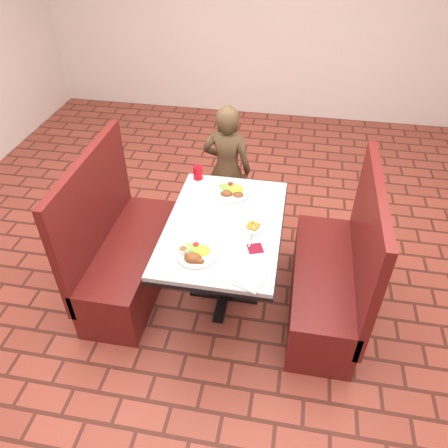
{
  "coord_description": "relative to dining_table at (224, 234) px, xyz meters",
  "views": [
    {
      "loc": [
        0.42,
        -2.34,
        2.66
      ],
      "look_at": [
        0.0,
        0.0,
        0.75
      ],
      "focal_mm": 35.0,
      "sensor_mm": 36.0,
      "label": 1
    }
  ],
  "objects": [
    {
      "name": "diner_person",
      "position": [
        -0.15,
        0.96,
        -0.05
      ],
      "size": [
        0.46,
        0.32,
        1.2
      ],
      "primitive_type": "imported",
      "rotation": [
        0.0,
        0.0,
        3.06
      ],
      "color": "brown",
      "rests_on": "ground"
    },
    {
      "name": "maroon_napkin",
      "position": [
        0.25,
        -0.22,
        0.1
      ],
      "size": [
        0.12,
        0.12,
        0.0
      ],
      "primitive_type": "cube",
      "rotation": [
        0.0,
        0.0,
        0.35
      ],
      "color": "maroon",
      "rests_on": "dining_table"
    },
    {
      "name": "booth_bench_right",
      "position": [
        0.8,
        0.0,
        -0.32
      ],
      "size": [
        0.47,
        1.2,
        1.17
      ],
      "color": "maroon",
      "rests_on": "ground"
    },
    {
      "name": "room",
      "position": [
        0.0,
        0.0,
        1.26
      ],
      "size": [
        7.0,
        7.04,
        2.82
      ],
      "color": "#A34735",
      "rests_on": "ground"
    },
    {
      "name": "dining_table",
      "position": [
        0.0,
        0.0,
        0.0
      ],
      "size": [
        0.81,
        1.21,
        0.75
      ],
      "color": "#B9BCBE",
      "rests_on": "ground"
    },
    {
      "name": "plantain_plate",
      "position": [
        0.21,
        -0.0,
        0.11
      ],
      "size": [
        0.16,
        0.16,
        0.02
      ],
      "rotation": [
        0.0,
        0.0,
        -0.41
      ],
      "color": "white",
      "rests_on": "dining_table"
    },
    {
      "name": "knife_utensil",
      "position": [
        -0.04,
        -0.35,
        0.11
      ],
      "size": [
        0.06,
        0.16,
        0.0
      ],
      "primitive_type": "cube",
      "rotation": [
        0.0,
        0.0,
        0.33
      ],
      "color": "silver",
      "rests_on": "dining_table"
    },
    {
      "name": "lettuce_shreds",
      "position": [
        0.04,
        0.06,
        0.1
      ],
      "size": [
        0.28,
        0.32,
        0.0
      ],
      "primitive_type": null,
      "color": "#99BF4C",
      "rests_on": "dining_table"
    },
    {
      "name": "booth_bench_left",
      "position": [
        -0.8,
        0.0,
        -0.32
      ],
      "size": [
        0.47,
        1.2,
        1.17
      ],
      "color": "maroon",
      "rests_on": "ground"
    },
    {
      "name": "red_tumbler",
      "position": [
        -0.31,
        0.54,
        0.15
      ],
      "size": [
        0.07,
        0.07,
        0.11
      ],
      "primitive_type": "cylinder",
      "color": "red",
      "rests_on": "dining_table"
    },
    {
      "name": "spoon_utensil",
      "position": [
        0.21,
        -0.14,
        0.1
      ],
      "size": [
        0.01,
        0.14,
        0.0
      ],
      "primitive_type": "cube",
      "rotation": [
        0.0,
        0.0,
        -0.01
      ],
      "color": "silver",
      "rests_on": "dining_table"
    },
    {
      "name": "far_dinner_plate",
      "position": [
        -0.01,
        0.39,
        0.12
      ],
      "size": [
        0.28,
        0.28,
        0.07
      ],
      "rotation": [
        0.0,
        0.0,
        -0.23
      ],
      "color": "white",
      "rests_on": "dining_table"
    },
    {
      "name": "fork_utensil",
      "position": [
        -0.14,
        -0.35,
        0.11
      ],
      "size": [
        0.01,
        0.17,
        0.0
      ],
      "primitive_type": "cube",
      "rotation": [
        0.0,
        0.0,
        0.04
      ],
      "color": "silver",
      "rests_on": "dining_table"
    },
    {
      "name": "paper_napkin",
      "position": [
        0.23,
        -0.51,
        0.1
      ],
      "size": [
        0.24,
        0.21,
        0.01
      ],
      "primitive_type": "cube",
      "rotation": [
        0.0,
        0.0,
        -0.37
      ],
      "color": "white",
      "rests_on": "dining_table"
    },
    {
      "name": "near_dinner_plate",
      "position": [
        -0.12,
        -0.35,
        0.13
      ],
      "size": [
        0.26,
        0.26,
        0.08
      ],
      "rotation": [
        0.0,
        0.0,
        -0.32
      ],
      "color": "white",
      "rests_on": "dining_table"
    }
  ]
}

